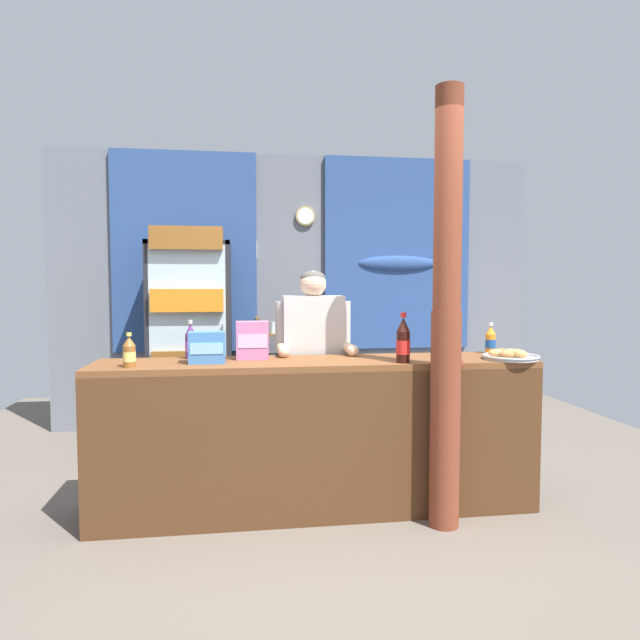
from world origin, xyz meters
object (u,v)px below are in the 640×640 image
at_px(timber_post, 446,320).
at_px(drink_fridge, 191,327).
at_px(pastry_tray, 510,356).
at_px(bottle_shelf_rack, 280,372).
at_px(soda_bottle_cola, 403,341).
at_px(soda_bottle_grape_soda, 190,342).
at_px(soda_bottle_iced_tea, 129,353).
at_px(snack_box_biscuit, 207,347).
at_px(snack_box_wafer, 252,340).
at_px(stall_counter, 319,423).
at_px(plastic_lawn_chair, 413,392).
at_px(shopkeeper, 313,350).
at_px(soda_bottle_orange_soda, 491,340).

bearing_deg(timber_post, drink_fridge, 129.09).
bearing_deg(pastry_tray, bottle_shelf_rack, 122.24).
xyz_separation_m(timber_post, bottle_shelf_rack, (-0.83, 2.36, -0.66)).
bearing_deg(soda_bottle_cola, timber_post, -39.04).
distance_m(soda_bottle_grape_soda, soda_bottle_iced_tea, 0.48).
height_order(snack_box_biscuit, pastry_tray, snack_box_biscuit).
height_order(drink_fridge, snack_box_wafer, drink_fridge).
distance_m(stall_counter, timber_post, 1.02).
bearing_deg(plastic_lawn_chair, bottle_shelf_rack, 148.92).
distance_m(timber_post, snack_box_biscuit, 1.48).
distance_m(timber_post, soda_bottle_grape_soda, 1.66).
bearing_deg(soda_bottle_grape_soda, drink_fridge, 94.81).
xyz_separation_m(plastic_lawn_chair, snack_box_wafer, (-1.48, -1.19, 0.62)).
relative_size(drink_fridge, soda_bottle_grape_soda, 7.72).
xyz_separation_m(drink_fridge, snack_box_wafer, (0.53, -1.58, 0.02)).
bearing_deg(snack_box_wafer, timber_post, -22.60).
height_order(plastic_lawn_chair, snack_box_biscuit, snack_box_biscuit).
bearing_deg(drink_fridge, bottle_shelf_rack, 19.81).
distance_m(stall_counter, shopkeeper, 0.67).
relative_size(stall_counter, snack_box_biscuit, 12.72).
bearing_deg(drink_fridge, snack_box_biscuit, -81.89).
height_order(shopkeeper, pastry_tray, shopkeeper).
height_order(soda_bottle_cola, soda_bottle_iced_tea, soda_bottle_cola).
height_order(drink_fridge, soda_bottle_iced_tea, drink_fridge).
xyz_separation_m(timber_post, shopkeeper, (-0.70, 0.79, -0.26)).
xyz_separation_m(timber_post, soda_bottle_iced_tea, (-1.87, 0.22, -0.19)).
distance_m(soda_bottle_cola, pastry_tray, 0.74).
relative_size(bottle_shelf_rack, soda_bottle_iced_tea, 5.59).
xyz_separation_m(soda_bottle_iced_tea, snack_box_wafer, (0.73, 0.26, 0.04)).
bearing_deg(snack_box_wafer, soda_bottle_iced_tea, -160.31).
bearing_deg(soda_bottle_grape_soda, plastic_lawn_chair, 30.30).
bearing_deg(snack_box_biscuit, snack_box_wafer, 27.80).
bearing_deg(soda_bottle_orange_soda, stall_counter, -166.82).
height_order(stall_counter, soda_bottle_iced_tea, soda_bottle_iced_tea).
height_order(timber_post, drink_fridge, timber_post).
height_order(stall_counter, snack_box_wafer, snack_box_wafer).
distance_m(bottle_shelf_rack, soda_bottle_grape_soda, 2.00).
relative_size(timber_post, snack_box_wafer, 10.57).
xyz_separation_m(soda_bottle_cola, soda_bottle_grape_soda, (-1.33, 0.39, -0.02)).
height_order(stall_counter, soda_bottle_cola, soda_bottle_cola).
bearing_deg(bottle_shelf_rack, plastic_lawn_chair, -31.08).
relative_size(plastic_lawn_chair, soda_bottle_grape_soda, 3.36).
xyz_separation_m(timber_post, soda_bottle_grape_soda, (-1.55, 0.56, -0.17)).
xyz_separation_m(soda_bottle_cola, snack_box_biscuit, (-1.21, 0.15, -0.03)).
height_order(shopkeeper, soda_bottle_cola, shopkeeper).
bearing_deg(drink_fridge, timber_post, -50.91).
bearing_deg(soda_bottle_cola, snack_box_wafer, 161.96).
relative_size(timber_post, plastic_lawn_chair, 3.06).
bearing_deg(snack_box_wafer, plastic_lawn_chair, 38.78).
bearing_deg(plastic_lawn_chair, soda_bottle_cola, -110.10).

